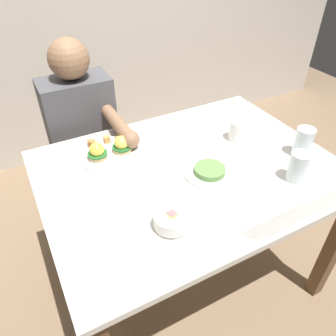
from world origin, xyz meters
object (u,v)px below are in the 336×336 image
object	(u,v)px
diner_person	(85,135)
dining_table	(189,188)
fruit_bowl	(171,220)
coffee_mug	(238,130)
water_glass_near	(297,169)
water_glass_far	(303,144)
fork	(235,114)
eggs_benedict_plate	(110,151)
side_plate	(209,172)

from	to	relation	value
diner_person	dining_table	bearing A→B (deg)	-64.82
fruit_bowl	coffee_mug	xyz separation A→B (m)	(0.53, 0.33, 0.02)
water_glass_near	diner_person	bearing A→B (deg)	125.45
diner_person	water_glass_far	bearing A→B (deg)	-44.43
fork	diner_person	xyz separation A→B (m)	(-0.72, 0.32, -0.09)
fruit_bowl	water_glass_near	bearing A→B (deg)	-1.20
eggs_benedict_plate	water_glass_far	size ratio (longest dim) A/B	2.10
fruit_bowl	coffee_mug	world-z (taller)	coffee_mug
side_plate	diner_person	xyz separation A→B (m)	(-0.33, 0.67, -0.10)
coffee_mug	water_glass_far	distance (m)	0.28
coffee_mug	side_plate	bearing A→B (deg)	-148.47
dining_table	coffee_mug	bearing A→B (deg)	16.11
fruit_bowl	fork	distance (m)	0.84
dining_table	water_glass_near	xyz separation A→B (m)	(0.33, -0.25, 0.16)
fork	side_plate	world-z (taller)	side_plate
dining_table	coffee_mug	distance (m)	0.35
fork	diner_person	size ratio (longest dim) A/B	0.14
fruit_bowl	diner_person	distance (m)	0.85
water_glass_far	diner_person	bearing A→B (deg)	135.57
dining_table	eggs_benedict_plate	distance (m)	0.38
coffee_mug	diner_person	distance (m)	0.79
fruit_bowl	side_plate	size ratio (longest dim) A/B	0.60
eggs_benedict_plate	fork	distance (m)	0.71
fork	side_plate	size ratio (longest dim) A/B	0.78
water_glass_far	side_plate	size ratio (longest dim) A/B	0.64
fruit_bowl	diner_person	world-z (taller)	diner_person
fruit_bowl	water_glass_far	bearing A→B (deg)	8.45
side_plate	fork	bearing A→B (deg)	41.66
water_glass_near	diner_person	world-z (taller)	diner_person
dining_table	water_glass_near	bearing A→B (deg)	-37.87
dining_table	coffee_mug	world-z (taller)	coffee_mug
water_glass_far	side_plate	xyz separation A→B (m)	(-0.43, 0.07, -0.04)
fruit_bowl	diner_person	xyz separation A→B (m)	(-0.06, 0.84, -0.12)
fork	diner_person	distance (m)	0.80
fruit_bowl	water_glass_near	xyz separation A→B (m)	(0.55, -0.01, 0.02)
fork	water_glass_far	world-z (taller)	water_glass_far
dining_table	fruit_bowl	distance (m)	0.35
dining_table	side_plate	bearing A→B (deg)	-57.98
fruit_bowl	side_plate	world-z (taller)	fruit_bowl
eggs_benedict_plate	fork	bearing A→B (deg)	3.30
eggs_benedict_plate	side_plate	bearing A→B (deg)	-45.48
side_plate	diner_person	size ratio (longest dim) A/B	0.18
diner_person	fruit_bowl	bearing A→B (deg)	-85.81
fruit_bowl	water_glass_far	xyz separation A→B (m)	(0.69, 0.10, 0.02)
dining_table	water_glass_far	xyz separation A→B (m)	(0.47, -0.14, 0.16)
coffee_mug	eggs_benedict_plate	bearing A→B (deg)	164.96
water_glass_near	diner_person	distance (m)	1.06
water_glass_near	side_plate	xyz separation A→B (m)	(-0.28, 0.18, -0.04)
dining_table	diner_person	world-z (taller)	diner_person
coffee_mug	side_plate	xyz separation A→B (m)	(-0.26, -0.16, -0.04)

